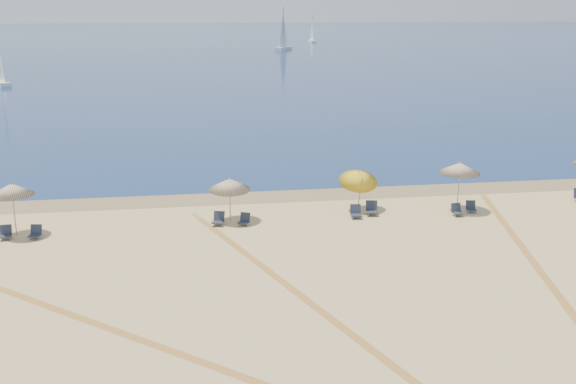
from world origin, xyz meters
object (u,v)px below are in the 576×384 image
object	(u,v)px
chair_8	(457,210)
chair_4	(219,219)
umbrella_1	(12,189)
chair_2	(6,233)
chair_9	(471,207)
sailboat_2	(0,68)
umbrella_3	(359,177)
sailboat_1	(312,34)
umbrella_4	(460,168)
chair_7	(372,209)
chair_5	(244,220)
umbrella_2	(230,184)
sailboat_0	(283,37)
chair_6	(356,212)
chair_3	(35,233)

from	to	relation	value
chair_8	chair_4	bearing A→B (deg)	176.01
umbrella_1	chair_2	world-z (taller)	umbrella_1
chair_8	chair_9	bearing A→B (deg)	23.11
sailboat_2	chair_8	bearing A→B (deg)	-85.18
umbrella_3	sailboat_1	world-z (taller)	sailboat_1
umbrella_1	umbrella_3	size ratio (longest dim) A/B	1.04
umbrella_4	chair_9	world-z (taller)	umbrella_4
chair_8	chair_7	bearing A→B (deg)	167.17
chair_5	chair_9	world-z (taller)	chair_5
umbrella_2	umbrella_4	distance (m)	12.05
chair_2	chair_5	size ratio (longest dim) A/B	0.90
umbrella_4	sailboat_0	size ratio (longest dim) A/B	0.26
umbrella_3	sailboat_1	distance (m)	168.75
chair_2	chair_7	xyz separation A→B (m)	(17.85, 1.10, 0.04)
chair_7	sailboat_0	xyz separation A→B (m)	(14.57, 133.60, 2.76)
umbrella_2	chair_5	bearing A→B (deg)	-52.48
umbrella_1	chair_9	world-z (taller)	umbrella_1
chair_6	chair_2	bearing A→B (deg)	-170.54
umbrella_1	chair_2	bearing A→B (deg)	-120.65
sailboat_0	chair_2	bearing A→B (deg)	-72.18
umbrella_2	chair_7	world-z (taller)	umbrella_2
umbrella_3	chair_6	world-z (taller)	umbrella_3
umbrella_3	chair_2	bearing A→B (deg)	-173.25
chair_2	chair_9	size ratio (longest dim) A/B	1.00
chair_4	chair_8	world-z (taller)	chair_4
chair_3	chair_7	distance (m)	16.54
chair_4	sailboat_0	distance (m)	135.99
chair_6	chair_3	bearing A→B (deg)	-169.91
chair_6	sailboat_1	bearing A→B (deg)	87.16
chair_5	chair_9	xyz separation A→B (m)	(11.98, 0.40, -0.00)
chair_6	umbrella_2	bearing A→B (deg)	-177.37
chair_4	chair_5	distance (m)	1.28
chair_3	chair_7	bearing A→B (deg)	12.82
umbrella_2	chair_9	size ratio (longest dim) A/B	3.37
umbrella_1	chair_8	distance (m)	21.93
umbrella_3	sailboat_1	xyz separation A→B (m)	(28.44, 166.34, 0.63)
chair_2	chair_7	world-z (taller)	chair_7
umbrella_4	chair_4	size ratio (longest dim) A/B	3.40
umbrella_3	chair_4	size ratio (longest dim) A/B	3.17
sailboat_1	chair_2	bearing A→B (deg)	-107.64
chair_8	sailboat_1	bearing A→B (deg)	79.35
umbrella_2	chair_4	size ratio (longest dim) A/B	2.90
sailboat_2	chair_5	bearing A→B (deg)	-92.88
chair_2	sailboat_2	size ratio (longest dim) A/B	0.08
umbrella_4	chair_7	world-z (taller)	umbrella_4
umbrella_1	chair_7	xyz separation A→B (m)	(17.51, 0.54, -1.91)
chair_2	sailboat_0	bearing A→B (deg)	70.78
umbrella_1	sailboat_2	bearing A→B (deg)	104.30
umbrella_3	umbrella_4	distance (m)	5.29
umbrella_1	chair_6	xyz separation A→B (m)	(16.57, 0.18, -1.93)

